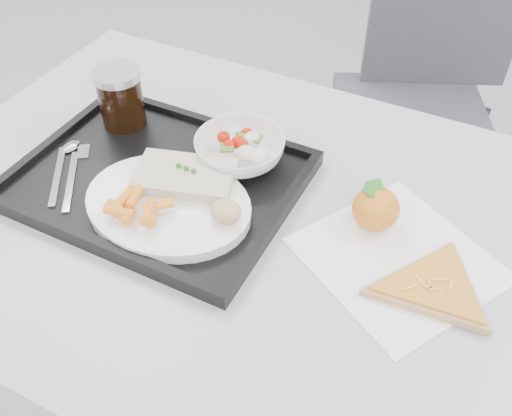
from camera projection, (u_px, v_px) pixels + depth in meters
table at (261, 246)px, 0.95m from camera, size 1.20×0.80×0.75m
chair at (425, 79)px, 1.59m from camera, size 0.55×0.57×0.93m
tray at (158, 180)px, 0.95m from camera, size 0.45×0.35×0.03m
dinner_plate at (168, 205)px, 0.89m from camera, size 0.27×0.27×0.02m
fish_fillet at (185, 176)px, 0.91m from camera, size 0.18×0.14×0.03m
bread_roll at (226, 211)px, 0.84m from camera, size 0.06×0.06×0.03m
salad_bowl at (240, 150)px, 0.96m from camera, size 0.15×0.15×0.05m
cola_glass at (120, 97)px, 1.02m from camera, size 0.08×0.08×0.11m
cutlery at (68, 165)px, 0.97m from camera, size 0.13×0.16×0.01m
napkin at (397, 259)px, 0.84m from camera, size 0.34×0.33×0.00m
tangerine at (376, 208)px, 0.86m from camera, size 0.09×0.09×0.07m
pizza_slice at (434, 287)px, 0.79m from camera, size 0.29×0.29×0.02m
carrot_pile at (135, 207)px, 0.85m from camera, size 0.10×0.08×0.02m
salad_contents at (245, 146)px, 0.95m from camera, size 0.10×0.08×0.03m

